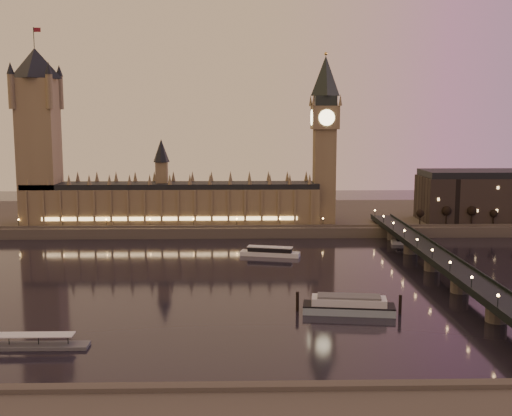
{
  "coord_description": "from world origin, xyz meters",
  "views": [
    {
      "loc": [
        2.03,
        -272.42,
        71.39
      ],
      "look_at": [
        9.73,
        35.0,
        27.61
      ],
      "focal_mm": 45.0,
      "sensor_mm": 36.0,
      "label": 1
    }
  ],
  "objects": [
    {
      "name": "pontoon_pier",
      "position": [
        -64.87,
        -78.86,
        1.1
      ],
      "size": [
        38.33,
        6.39,
        10.22
      ],
      "color": "#595B5E",
      "rests_on": "ground"
    },
    {
      "name": "ground",
      "position": [
        0.0,
        0.0,
        0.0
      ],
      "size": [
        700.0,
        700.0,
        0.0
      ],
      "primitive_type": "plane",
      "color": "black",
      "rests_on": "ground"
    },
    {
      "name": "cruise_boat_b",
      "position": [
        99.02,
        81.07,
        1.84
      ],
      "size": [
        23.09,
        8.02,
        4.18
      ],
      "rotation": [
        0.0,
        0.0,
        -0.11
      ],
      "color": "silver",
      "rests_on": "ground"
    },
    {
      "name": "bare_tree_0",
      "position": [
        113.19,
        109.0,
        13.92
      ],
      "size": [
        5.24,
        5.24,
        10.65
      ],
      "color": "black",
      "rests_on": "ground"
    },
    {
      "name": "bare_tree_3",
      "position": [
        155.3,
        109.0,
        13.92
      ],
      "size": [
        5.24,
        5.24,
        10.65
      ],
      "color": "black",
      "rests_on": "ground"
    },
    {
      "name": "moored_barge",
      "position": [
        41.77,
        -45.8,
        2.99
      ],
      "size": [
        38.27,
        13.91,
        7.08
      ],
      "rotation": [
        0.0,
        0.0,
        -0.14
      ],
      "color": "#8CA6B2",
      "rests_on": "ground"
    },
    {
      "name": "palace_of_westminster",
      "position": [
        -40.12,
        120.99,
        21.71
      ],
      "size": [
        180.0,
        26.62,
        52.0
      ],
      "color": "brown",
      "rests_on": "ground"
    },
    {
      "name": "big_ben",
      "position": [
        53.99,
        120.99,
        63.95
      ],
      "size": [
        17.68,
        17.68,
        104.0
      ],
      "color": "brown",
      "rests_on": "ground"
    },
    {
      "name": "bare_tree_1",
      "position": [
        127.22,
        109.0,
        13.92
      ],
      "size": [
        5.24,
        5.24,
        10.65
      ],
      "color": "black",
      "rests_on": "ground"
    },
    {
      "name": "westminster_bridge",
      "position": [
        91.61,
        0.0,
        5.52
      ],
      "size": [
        13.2,
        260.0,
        15.3
      ],
      "color": "black",
      "rests_on": "ground"
    },
    {
      "name": "far_embankment",
      "position": [
        30.0,
        165.0,
        3.0
      ],
      "size": [
        560.0,
        130.0,
        6.0
      ],
      "primitive_type": "cube",
      "color": "#423D35",
      "rests_on": "ground"
    },
    {
      "name": "cruise_boat_a",
      "position": [
        17.43,
        52.44,
        2.16
      ],
      "size": [
        31.41,
        13.67,
        4.91
      ],
      "rotation": [
        0.0,
        0.0,
        -0.24
      ],
      "color": "silver",
      "rests_on": "ground"
    },
    {
      "name": "bare_tree_2",
      "position": [
        141.26,
        109.0,
        13.92
      ],
      "size": [
        5.24,
        5.24,
        10.65
      ],
      "color": "black",
      "rests_on": "ground"
    },
    {
      "name": "victoria_tower",
      "position": [
        -120.0,
        121.0,
        65.79
      ],
      "size": [
        31.68,
        31.68,
        118.0
      ],
      "color": "brown",
      "rests_on": "ground"
    }
  ]
}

